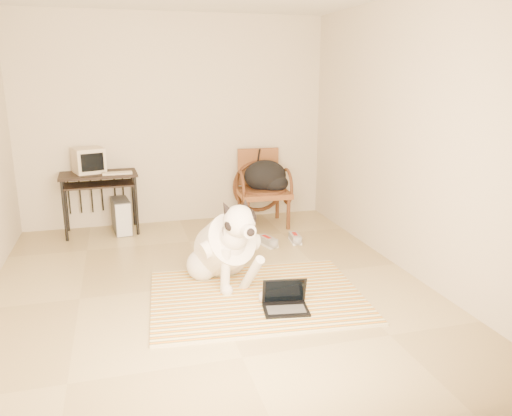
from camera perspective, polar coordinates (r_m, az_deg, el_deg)
name	(u,v)px	position (r m, az deg, el deg)	size (l,w,h in m)	color
floor	(209,285)	(4.84, -5.39, -8.71)	(4.50, 4.50, 0.00)	tan
wall_back	(176,121)	(6.69, -9.17, 9.76)	(4.50, 4.50, 0.00)	beige
wall_front	(289,206)	(2.32, 3.74, 0.20)	(4.50, 4.50, 0.00)	beige
wall_right	(405,136)	(5.19, 16.69, 7.86)	(4.50, 4.50, 0.00)	beige
rug	(257,296)	(4.55, 0.10, -10.06)	(1.98, 1.58, 0.02)	orange
dog	(225,248)	(4.71, -3.60, -4.56)	(0.65, 1.20, 0.92)	silver
laptop	(285,302)	(4.28, 3.36, -10.68)	(0.41, 0.32, 0.26)	black
computer_desk	(99,182)	(6.45, -17.52, 2.85)	(0.94, 0.55, 0.77)	black
crt_monitor	(89,160)	(6.50, -18.57, 5.18)	(0.42, 0.41, 0.30)	beige
desk_keyboard	(117,173)	(6.32, -15.57, 3.86)	(0.35, 0.13, 0.02)	beige
pc_tower	(121,216)	(6.52, -15.14, -0.88)	(0.25, 0.48, 0.43)	#464648
rattan_chair	(262,188)	(6.59, 0.71, 2.35)	(0.67, 0.65, 0.98)	brown
backpack	(267,177)	(6.53, 1.26, 3.55)	(0.56, 0.48, 0.41)	black
sneaker_left	(267,242)	(5.86, 1.31, -3.86)	(0.20, 0.32, 0.10)	white
sneaker_right	(295,238)	(6.00, 4.49, -3.47)	(0.14, 0.29, 0.10)	white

